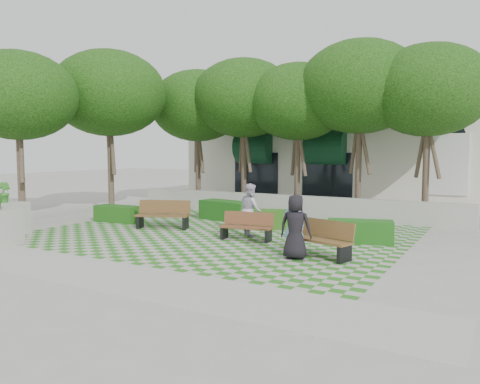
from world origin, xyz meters
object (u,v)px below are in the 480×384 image
Objects in this scene: person_dark at (295,227)px; hedge_midright at (268,219)px; bench_mid at (247,227)px; planter_back at (6,217)px; person_blue at (294,226)px; hedge_midleft at (226,211)px; bench_east at (320,239)px; hedge_west at (118,214)px; hedge_east at (360,231)px; bench_west at (163,215)px; person_white at (251,209)px.

hedge_midright is at bearing -65.86° from person_dark.
bench_mid is 0.96× the size of planter_back.
person_blue is at bearing -54.21° from hedge_midright.
person_dark is at bearing -43.83° from hedge_midleft.
bench_east is at bearing 179.48° from person_blue.
bench_mid is at bearing -79.78° from hedge_midright.
bench_east is 9.22m from hedge_west.
hedge_west is 4.12m from planter_back.
hedge_east is at bearing 3.74° from hedge_west.
bench_west is 1.10× the size of hedge_west.
person_blue reaches higher than hedge_midleft.
bench_mid is 0.88× the size of hedge_east.
person_white is at bearing -170.33° from hedge_east.
person_dark is (9.71, 1.56, 0.25)m from planter_back.
hedge_east is 11.49m from planter_back.
hedge_west is (-9.41, -0.62, -0.02)m from hedge_east.
hedge_midright is 1.60m from person_white.
planter_back is at bearing -156.44° from bench_west.
hedge_east is (0.37, 2.45, -0.13)m from bench_east.
hedge_midright is at bearing 7.71° from bench_west.
planter_back is at bearing -156.54° from hedge_east.
person_white reaches higher than hedge_east.
hedge_midleft reaches higher than hedge_midright.
person_white reaches higher than bench_east.
person_dark is (8.58, -2.40, 0.52)m from hedge_west.
hedge_midleft is at bearing 162.23° from hedge_east.
hedge_east is at bearing -17.77° from hedge_midleft.
hedge_midleft is 1.25× the size of planter_back.
person_white reaches higher than hedge_midleft.
hedge_midright is 8.86m from planter_back.
hedge_midleft is 4.28m from hedge_west.
person_dark is at bearing -111.75° from bench_east.
hedge_east is 1.13× the size of person_white.
bench_east is 0.97× the size of bench_west.
hedge_east is at bearing 14.83° from bench_mid.
bench_west is 3.77m from hedge_midright.
hedge_midleft is 1.29× the size of person_white.
hedge_west is (-5.82, -1.53, -0.02)m from hedge_midright.
bench_west is at bearing -27.48° from person_blue.
hedge_east is 6.26m from hedge_midleft.
hedge_west is (-9.04, 1.83, -0.15)m from bench_east.
hedge_west is (-2.53, 0.30, -0.16)m from bench_west.
planter_back is 1.03× the size of person_white.
bench_east is 0.82m from person_dark.
planter_back is (-1.13, -3.96, 0.27)m from hedge_west.
hedge_west is at bearing -24.76° from person_blue.
bench_mid is at bearing -49.73° from hedge_midleft.
bench_mid is 2.33m from hedge_midright.
hedge_west is 8.59m from person_blue.
person_dark is at bearing -15.60° from hedge_west.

